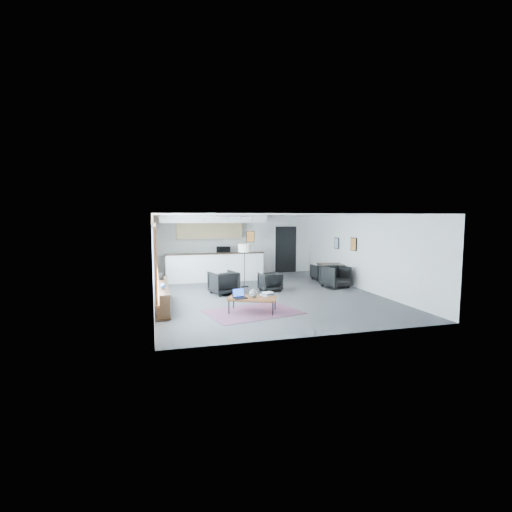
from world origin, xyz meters
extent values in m
cube|color=#474749|center=(0.00, 0.00, -0.01)|extent=(7.00, 9.00, 0.01)
cube|color=white|center=(0.00, 0.00, 2.60)|extent=(7.00, 9.00, 0.01)
cube|color=silver|center=(0.00, 4.50, 1.30)|extent=(7.00, 0.01, 2.60)
cube|color=silver|center=(0.00, -4.50, 1.30)|extent=(7.00, 0.01, 2.60)
cube|color=silver|center=(-3.50, 0.00, 1.30)|extent=(0.01, 9.00, 2.60)
cube|color=silver|center=(3.50, 0.00, 1.30)|extent=(0.01, 9.00, 2.60)
cube|color=#8CBFFF|center=(-3.47, -0.90, 1.50)|extent=(0.02, 5.80, 1.55)
cube|color=brown|center=(-3.44, -0.90, 0.70)|extent=(0.10, 5.95, 0.06)
cube|color=brown|center=(-3.45, -0.90, 2.30)|extent=(0.06, 5.95, 0.06)
cube|color=brown|center=(-3.45, -3.80, 1.50)|extent=(0.06, 0.06, 1.60)
cube|color=brown|center=(-3.45, -0.90, 1.50)|extent=(0.06, 0.06, 1.60)
cube|color=brown|center=(-3.45, 2.00, 1.50)|extent=(0.06, 0.06, 1.60)
cube|color=black|center=(-3.30, -1.00, 0.62)|extent=(0.35, 3.00, 0.05)
cube|color=black|center=(-3.30, -1.00, 0.05)|extent=(0.35, 3.00, 0.05)
cube|color=black|center=(-3.30, -2.45, 0.33)|extent=(0.33, 0.04, 0.55)
cube|color=black|center=(-3.30, -1.00, 0.33)|extent=(0.33, 0.04, 0.55)
cube|color=black|center=(-3.30, 0.45, 0.33)|extent=(0.33, 0.04, 0.55)
cube|color=#3359A5|center=(-3.30, -2.30, 0.17)|extent=(0.18, 0.04, 0.20)
cube|color=silver|center=(-3.30, -2.13, 0.18)|extent=(0.18, 0.04, 0.22)
cube|color=maroon|center=(-3.30, -1.96, 0.20)|extent=(0.18, 0.04, 0.24)
cube|color=black|center=(-3.30, -1.79, 0.17)|extent=(0.18, 0.04, 0.20)
cube|color=#3359A5|center=(-3.30, -1.62, 0.18)|extent=(0.18, 0.04, 0.22)
cube|color=silver|center=(-3.30, -1.45, 0.20)|extent=(0.18, 0.04, 0.24)
cube|color=maroon|center=(-3.30, -1.28, 0.17)|extent=(0.18, 0.04, 0.20)
cube|color=black|center=(-3.30, -1.11, 0.18)|extent=(0.18, 0.04, 0.22)
cube|color=#3359A5|center=(-3.30, -0.94, 0.20)|extent=(0.18, 0.03, 0.24)
cube|color=silver|center=(-3.30, -0.77, 0.17)|extent=(0.18, 0.03, 0.20)
cube|color=maroon|center=(-3.30, -0.60, 0.18)|extent=(0.18, 0.03, 0.22)
cube|color=black|center=(-3.30, -0.43, 0.20)|extent=(0.18, 0.04, 0.24)
cube|color=black|center=(-3.30, -0.20, 0.73)|extent=(0.14, 0.02, 0.18)
sphere|color=#264C99|center=(-3.28, -1.60, 0.71)|extent=(0.14, 0.14, 0.14)
cube|color=white|center=(-1.20, 2.70, 0.55)|extent=(3.80, 0.25, 1.10)
cube|color=black|center=(-1.20, 2.70, 1.11)|extent=(3.85, 0.32, 0.04)
cube|color=white|center=(-1.20, 4.15, 0.45)|extent=(3.80, 0.60, 0.90)
cube|color=#2D2D2D|center=(-1.20, 4.15, 0.91)|extent=(3.82, 0.62, 0.04)
cube|color=tan|center=(-1.20, 4.30, 1.95)|extent=(2.80, 0.35, 0.70)
cube|color=white|center=(-1.20, 3.60, 2.45)|extent=(4.20, 1.80, 0.30)
cube|color=black|center=(0.20, 2.71, 1.75)|extent=(0.35, 0.03, 0.45)
cube|color=orange|center=(0.20, 2.69, 1.75)|extent=(0.30, 0.01, 0.40)
cube|color=black|center=(2.30, 4.42, 1.05)|extent=(1.00, 0.12, 2.10)
cube|color=white|center=(1.78, 4.43, 1.05)|extent=(0.06, 0.10, 2.10)
cube|color=white|center=(2.82, 4.43, 1.05)|extent=(0.06, 0.10, 2.10)
cube|color=white|center=(2.30, 4.43, 2.12)|extent=(1.10, 0.10, 0.06)
cube|color=silver|center=(-0.60, 2.20, 2.56)|extent=(1.60, 0.04, 0.04)
cylinder|color=silver|center=(-1.25, 2.20, 2.48)|extent=(0.07, 0.07, 0.09)
cylinder|color=silver|center=(-0.80, 2.20, 2.48)|extent=(0.07, 0.07, 0.09)
cylinder|color=silver|center=(-0.35, 2.20, 2.48)|extent=(0.07, 0.07, 0.09)
cylinder|color=silver|center=(0.10, 2.20, 2.48)|extent=(0.07, 0.07, 0.09)
cube|color=black|center=(3.47, 0.40, 1.55)|extent=(0.03, 0.38, 0.48)
cube|color=orange|center=(3.46, 0.40, 1.55)|extent=(0.00, 0.32, 0.42)
cube|color=black|center=(3.47, 1.70, 1.50)|extent=(0.03, 0.34, 0.44)
cube|color=#859FC5|center=(3.46, 1.70, 1.50)|extent=(0.00, 0.28, 0.38)
cube|color=#5B3247|center=(-0.99, -2.21, 0.01)|extent=(2.68, 2.12, 0.01)
cube|color=brown|center=(-0.99, -2.21, 0.38)|extent=(1.41, 1.12, 0.05)
cube|color=black|center=(-1.64, -2.23, 0.18)|extent=(0.04, 0.04, 0.37)
cube|color=black|center=(-1.40, -1.71, 0.18)|extent=(0.04, 0.04, 0.37)
cube|color=black|center=(-0.58, -2.70, 0.18)|extent=(0.04, 0.04, 0.37)
cube|color=black|center=(-0.35, -2.18, 0.18)|extent=(0.04, 0.04, 0.37)
cube|color=black|center=(-1.11, -2.47, 0.36)|extent=(1.10, 0.51, 0.03)
cube|color=black|center=(-0.87, -1.94, 0.36)|extent=(1.10, 0.51, 0.03)
cube|color=black|center=(-1.33, -2.26, 0.42)|extent=(0.39, 0.32, 0.02)
cube|color=black|center=(-1.36, -2.13, 0.54)|extent=(0.35, 0.14, 0.23)
cube|color=blue|center=(-1.36, -2.14, 0.54)|extent=(0.31, 0.12, 0.19)
sphere|color=gray|center=(-0.98, -2.25, 0.52)|extent=(0.23, 0.23, 0.23)
cube|color=silver|center=(-0.54, -2.12, 0.43)|extent=(0.40, 0.37, 0.04)
cube|color=#3359A5|center=(-0.54, -2.12, 0.46)|extent=(0.36, 0.33, 0.03)
cube|color=silver|center=(-0.54, -2.14, 0.49)|extent=(0.33, 0.30, 0.03)
cube|color=#E5590C|center=(-0.83, -2.46, 0.41)|extent=(0.11, 0.11, 0.01)
imported|color=black|center=(-1.32, 0.32, 0.42)|extent=(0.99, 0.96, 0.83)
imported|color=black|center=(0.32, 0.43, 0.35)|extent=(0.74, 0.70, 0.70)
cylinder|color=black|center=(-0.35, 1.41, 0.01)|extent=(0.33, 0.33, 0.03)
cylinder|color=black|center=(-0.35, 1.41, 0.68)|extent=(0.03, 0.03, 1.32)
cylinder|color=#F6E9CA|center=(-0.35, 1.41, 1.42)|extent=(0.55, 0.55, 0.29)
cube|color=black|center=(3.00, 1.25, 0.72)|extent=(1.01, 1.01, 0.04)
cylinder|color=black|center=(2.55, 0.93, 0.35)|extent=(0.05, 0.05, 0.70)
cylinder|color=black|center=(2.68, 1.70, 0.35)|extent=(0.05, 0.05, 0.70)
cylinder|color=black|center=(3.32, 0.80, 0.35)|extent=(0.05, 0.05, 0.70)
cylinder|color=black|center=(3.45, 1.57, 0.35)|extent=(0.05, 0.05, 0.70)
imported|color=black|center=(2.78, 0.40, 0.37)|extent=(0.86, 0.83, 0.73)
imported|color=black|center=(3.00, 2.08, 0.29)|extent=(0.62, 0.58, 0.59)
imported|color=black|center=(-0.63, 4.15, 1.13)|extent=(0.64, 0.42, 0.40)
camera|label=1|loc=(-3.42, -11.55, 2.52)|focal=26.00mm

